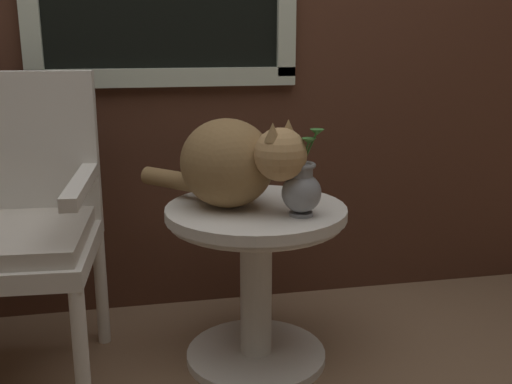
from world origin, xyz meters
name	(u,v)px	position (x,y,z in m)	size (l,w,h in m)	color
wicker_side_table	(256,258)	(0.13, 0.22, 0.38)	(0.60, 0.60, 0.56)	silver
wicker_chair	(7,215)	(-0.66, 0.30, 0.55)	(0.58, 0.57, 0.99)	silver
cat	(233,162)	(0.05, 0.23, 0.71)	(0.50, 0.50, 0.30)	olive
pewter_vase_with_ivy	(302,189)	(0.25, 0.09, 0.64)	(0.12, 0.12, 0.28)	gray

